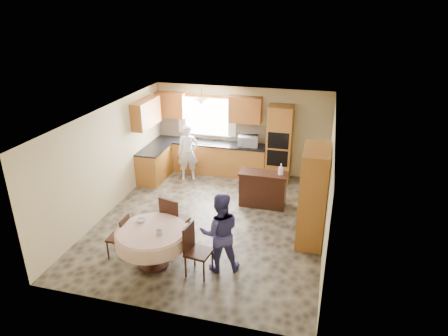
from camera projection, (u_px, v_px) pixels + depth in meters
floor at (212, 220)px, 9.20m from camera, size 5.00×6.00×0.01m
ceiling at (210, 115)px, 8.22m from camera, size 5.00×6.00×0.01m
wall_back at (241, 131)px, 11.38m from camera, size 5.00×0.02×2.50m
wall_front at (155, 246)px, 6.04m from camera, size 5.00×0.02×2.50m
wall_left at (108, 160)px, 9.30m from camera, size 0.02×6.00×2.50m
wall_right at (329, 183)px, 8.12m from camera, size 0.02×6.00×2.50m
window at (207, 116)px, 11.46m from camera, size 1.40×0.03×1.10m
curtain_left at (182, 113)px, 11.58m from camera, size 0.22×0.02×1.15m
curtain_right at (232, 117)px, 11.22m from camera, size 0.22×0.02×1.15m
base_cab_back at (210, 158)px, 11.63m from camera, size 3.30×0.60×0.88m
counter_back at (210, 143)px, 11.45m from camera, size 3.30×0.64×0.04m
base_cab_left at (154, 165)px, 11.15m from camera, size 0.60×1.20×0.88m
counter_left at (153, 149)px, 10.97m from camera, size 0.64×1.20×0.04m
backsplash at (212, 131)px, 11.60m from camera, size 3.30×0.02×0.55m
wall_cab_left at (171, 105)px, 11.46m from camera, size 0.85×0.33×0.72m
wall_cab_right at (245, 110)px, 10.94m from camera, size 0.90×0.33×0.72m
wall_cab_side at (146, 113)px, 10.61m from camera, size 0.33×1.20×0.72m
oven_tower at (279, 144)px, 10.91m from camera, size 0.66×0.62×2.12m
oven_upper at (278, 141)px, 10.55m from camera, size 0.56×0.01×0.45m
oven_lower at (277, 158)px, 10.75m from camera, size 0.56×0.01×0.45m
pendant at (202, 102)px, 10.83m from camera, size 0.36×0.36×0.18m
sideboard at (263, 190)px, 9.72m from camera, size 1.15×0.48×0.82m
space_heater at (311, 214)px, 8.97m from camera, size 0.37×0.26×0.51m
cupboard at (313, 196)px, 8.10m from camera, size 0.53×1.07×2.04m
dining_table at (152, 237)px, 7.45m from camera, size 1.35×1.35×0.77m
chair_left at (121, 235)px, 7.75m from camera, size 0.38×0.38×0.88m
chair_back at (173, 218)px, 8.12m from camera, size 0.57×0.57×1.08m
chair_right at (195, 247)px, 7.24m from camera, size 0.48×0.48×0.99m
framed_picture at (329, 160)px, 8.39m from camera, size 0.06×0.58×0.48m
microwave at (248, 141)px, 11.07m from camera, size 0.60×0.45×0.31m
person_sink at (188, 153)px, 11.04m from camera, size 0.67×0.56×1.57m
person_dining at (220, 232)px, 7.28m from camera, size 0.91×0.81×1.56m
bowl_sideboard at (254, 173)px, 9.60m from camera, size 0.26×0.26×0.05m
bottle_sideboard at (281, 170)px, 9.40m from camera, size 0.13×0.13×0.33m
cup_table at (159, 232)px, 7.21m from camera, size 0.12×0.12×0.09m
bowl_table at (141, 220)px, 7.64m from camera, size 0.21×0.21×0.06m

